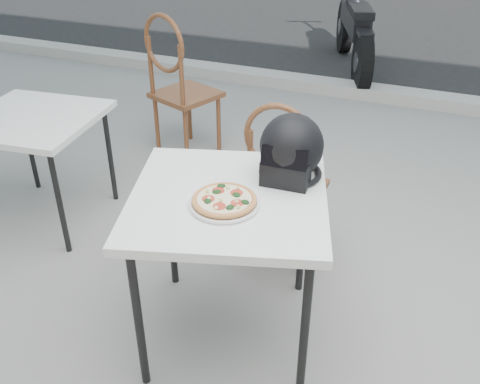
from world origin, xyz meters
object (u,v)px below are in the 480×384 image
at_px(cafe_table_main, 228,209).
at_px(cafe_table_side, 33,126).
at_px(helmet, 291,150).
at_px(motorcycle, 354,30).
at_px(pizza, 224,200).
at_px(cafe_chair_side, 177,79).
at_px(plate, 224,204).
at_px(cafe_chair_main, 283,176).

distance_m(cafe_table_main, cafe_table_side, 1.61).
bearing_deg(helmet, motorcycle, 94.16).
distance_m(pizza, cafe_table_side, 1.66).
bearing_deg(cafe_table_side, cafe_chair_side, 71.11).
xyz_separation_m(cafe_table_main, motorcycle, (-0.33, 4.34, -0.27)).
bearing_deg(pizza, cafe_chair_side, 123.69).
bearing_deg(helmet, plate, -120.20).
relative_size(cafe_chair_main, cafe_table_side, 1.21).
relative_size(cafe_table_main, cafe_table_side, 1.25).
xyz_separation_m(helmet, motorcycle, (-0.52, 4.09, -0.48)).
distance_m(cafe_table_main, cafe_chair_side, 2.00).
distance_m(pizza, cafe_chair_main, 0.77).
relative_size(pizza, cafe_chair_side, 0.31).
height_order(cafe_table_main, cafe_chair_side, cafe_chair_side).
bearing_deg(cafe_chair_side, cafe_table_main, 145.47).
bearing_deg(cafe_table_main, cafe_chair_main, 85.92).
relative_size(cafe_table_main, helmet, 3.35).
xyz_separation_m(cafe_table_main, helmet, (0.19, 0.26, 0.20)).
bearing_deg(motorcycle, cafe_table_main, -105.21).
height_order(plate, cafe_chair_main, cafe_chair_main).
bearing_deg(helmet, pizza, -120.20).
height_order(cafe_table_main, plate, plate).
distance_m(plate, cafe_table_side, 1.66).
bearing_deg(plate, helmet, 62.95).
distance_m(plate, cafe_chair_main, 0.77).
bearing_deg(cafe_chair_main, cafe_table_main, 88.35).
height_order(helmet, cafe_chair_side, cafe_chair_side).
height_order(pizza, cafe_table_side, pizza).
distance_m(cafe_table_main, motorcycle, 4.37).
xyz_separation_m(cafe_table_main, cafe_chair_side, (-1.13, 1.65, -0.09)).
xyz_separation_m(cafe_chair_main, cafe_table_side, (-1.57, -0.14, 0.09)).
bearing_deg(plate, cafe_table_side, 158.98).
xyz_separation_m(cafe_table_side, cafe_chair_side, (0.39, 1.14, -0.02)).
bearing_deg(pizza, helmet, 62.95).
xyz_separation_m(cafe_table_main, pizza, (0.02, -0.09, 0.10)).
height_order(cafe_table_main, cafe_chair_main, cafe_chair_main).
bearing_deg(cafe_table_main, motorcycle, 94.34).
xyz_separation_m(plate, cafe_chair_main, (0.03, 0.73, -0.24)).
bearing_deg(cafe_table_side, plate, -21.02).
distance_m(cafe_chair_main, cafe_table_side, 1.58).
distance_m(cafe_chair_main, motorcycle, 3.72).
height_order(pizza, cafe_chair_side, cafe_chair_side).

